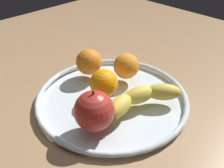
# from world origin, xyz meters

# --- Properties ---
(ground_plane) EXTENTS (1.39, 1.39, 0.04)m
(ground_plane) POSITION_xyz_m (0.00, 0.00, -0.02)
(ground_plane) COLOR #A07A55
(fruit_bowl) EXTENTS (0.35, 0.35, 0.02)m
(fruit_bowl) POSITION_xyz_m (0.00, 0.00, 0.01)
(fruit_bowl) COLOR silver
(fruit_bowl) RESTS_ON ground_plane
(banana) EXTENTS (0.19, 0.10, 0.04)m
(banana) POSITION_xyz_m (-0.02, 0.07, 0.04)
(banana) COLOR gold
(banana) RESTS_ON fruit_bowl
(apple) EXTENTS (0.08, 0.08, 0.09)m
(apple) POSITION_xyz_m (0.10, 0.05, 0.06)
(apple) COLOR #B32F27
(apple) RESTS_ON fruit_bowl
(orange_front_right) EXTENTS (0.06, 0.06, 0.06)m
(orange_front_right) POSITION_xyz_m (-0.08, -0.03, 0.05)
(orange_front_right) COLOR orange
(orange_front_right) RESTS_ON fruit_bowl
(orange_back_left) EXTENTS (0.06, 0.06, 0.06)m
(orange_back_left) POSITION_xyz_m (0.01, -0.01, 0.05)
(orange_back_left) COLOR orange
(orange_back_left) RESTS_ON fruit_bowl
(orange_center) EXTENTS (0.07, 0.07, 0.07)m
(orange_center) POSITION_xyz_m (-0.03, -0.11, 0.05)
(orange_center) COLOR orange
(orange_center) RESTS_ON fruit_bowl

